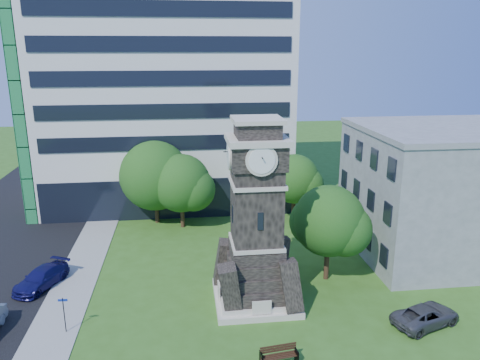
{
  "coord_description": "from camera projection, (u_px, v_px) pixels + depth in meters",
  "views": [
    {
      "loc": [
        -1.43,
        -25.55,
        16.2
      ],
      "look_at": [
        2.59,
        7.24,
        6.9
      ],
      "focal_mm": 35.0,
      "sensor_mm": 36.0,
      "label": 1
    }
  ],
  "objects": [
    {
      "name": "ground",
      "position": [
        213.0,
        320.0,
        28.97
      ],
      "size": [
        160.0,
        160.0,
        0.0
      ],
      "primitive_type": "plane",
      "color": "#345E1B",
      "rests_on": "ground"
    },
    {
      "name": "sidewalk",
      "position": [
        72.0,
        289.0,
        32.62
      ],
      "size": [
        3.0,
        70.0,
        0.06
      ],
      "primitive_type": "cube",
      "color": "gray",
      "rests_on": "ground"
    },
    {
      "name": "clock_tower",
      "position": [
        256.0,
        226.0,
        29.8
      ],
      "size": [
        5.4,
        5.4,
        12.22
      ],
      "color": "beige",
      "rests_on": "ground"
    },
    {
      "name": "office_tall",
      "position": [
        164.0,
        68.0,
        49.43
      ],
      "size": [
        26.2,
        15.11,
        28.6
      ],
      "color": "silver",
      "rests_on": "ground"
    },
    {
      "name": "office_low",
      "position": [
        453.0,
        191.0,
        37.54
      ],
      "size": [
        15.2,
        12.2,
        10.4
      ],
      "color": "#9A9DA0",
      "rests_on": "ground"
    },
    {
      "name": "car_street_north",
      "position": [
        41.0,
        278.0,
        32.85
      ],
      "size": [
        3.6,
        4.91,
        1.32
      ],
      "primitive_type": "imported",
      "rotation": [
        0.0,
        0.0,
        -0.44
      ],
      "color": "#13114E",
      "rests_on": "ground"
    },
    {
      "name": "car_east_lot",
      "position": [
        426.0,
        315.0,
        28.33
      ],
      "size": [
        4.83,
        3.4,
        1.22
      ],
      "primitive_type": "imported",
      "rotation": [
        0.0,
        0.0,
        1.92
      ],
      "color": "#45464A",
      "rests_on": "ground"
    },
    {
      "name": "park_bench",
      "position": [
        279.0,
        354.0,
        24.8
      ],
      "size": [
        2.03,
        0.54,
        1.05
      ],
      "rotation": [
        0.0,
        0.0,
        0.13
      ],
      "color": "black",
      "rests_on": "ground"
    },
    {
      "name": "street_sign",
      "position": [
        64.0,
        311.0,
        27.3
      ],
      "size": [
        0.55,
        0.05,
        2.27
      ],
      "rotation": [
        0.0,
        0.0,
        -0.05
      ],
      "color": "black",
      "rests_on": "ground"
    },
    {
      "name": "tree_nw",
      "position": [
        156.0,
        177.0,
        44.08
      ],
      "size": [
        7.25,
        6.59,
        7.98
      ],
      "rotation": [
        0.0,
        0.0,
        0.25
      ],
      "color": "#332114",
      "rests_on": "ground"
    },
    {
      "name": "tree_nc",
      "position": [
        182.0,
        185.0,
        43.01
      ],
      "size": [
        5.92,
        5.38,
        6.98
      ],
      "rotation": [
        0.0,
        0.0,
        0.31
      ],
      "color": "#332114",
      "rests_on": "ground"
    },
    {
      "name": "tree_ne",
      "position": [
        295.0,
        181.0,
        44.56
      ],
      "size": [
        5.19,
        4.72,
        6.62
      ],
      "rotation": [
        0.0,
        0.0,
        -0.12
      ],
      "color": "#332114",
      "rests_on": "ground"
    },
    {
      "name": "tree_east",
      "position": [
        330.0,
        223.0,
        33.05
      ],
      "size": [
        5.6,
        5.09,
        7.04
      ],
      "rotation": [
        0.0,
        0.0,
        -0.05
      ],
      "color": "#332114",
      "rests_on": "ground"
    }
  ]
}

